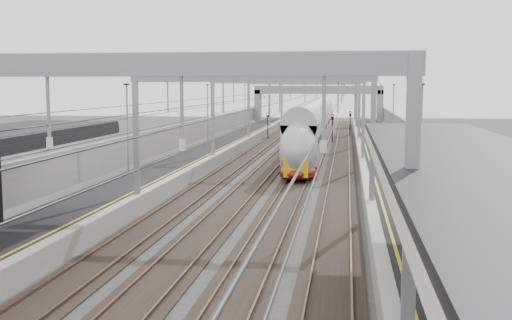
% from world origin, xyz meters
% --- Properties ---
extents(platform_left, '(4.00, 120.00, 1.00)m').
position_xyz_m(platform_left, '(-8.00, 45.00, 0.50)').
color(platform_left, black).
rests_on(platform_left, ground).
extents(platform_right, '(4.00, 120.00, 1.00)m').
position_xyz_m(platform_right, '(8.00, 45.00, 0.50)').
color(platform_right, black).
rests_on(platform_right, ground).
extents(tracks, '(11.40, 140.00, 0.20)m').
position_xyz_m(tracks, '(0.00, 45.00, 0.05)').
color(tracks, black).
rests_on(tracks, ground).
extents(overhead_line, '(13.00, 140.00, 6.60)m').
position_xyz_m(overhead_line, '(0.00, 51.62, 6.14)').
color(overhead_line, gray).
rests_on(overhead_line, platform_left).
extents(canopy_right, '(4.40, 30.00, 4.24)m').
position_xyz_m(canopy_right, '(8.03, 2.99, 5.09)').
color(canopy_right, black).
rests_on(canopy_right, platform_right).
extents(overbridge, '(22.00, 2.20, 6.90)m').
position_xyz_m(overbridge, '(0.00, 100.00, 5.31)').
color(overbridge, slate).
rests_on(overbridge, ground).
extents(wall_left, '(0.30, 120.00, 3.20)m').
position_xyz_m(wall_left, '(-11.20, 45.00, 1.60)').
color(wall_left, slate).
rests_on(wall_left, ground).
extents(wall_right, '(0.30, 120.00, 3.20)m').
position_xyz_m(wall_right, '(11.20, 45.00, 1.60)').
color(wall_right, slate).
rests_on(wall_right, ground).
extents(train, '(2.72, 49.53, 4.30)m').
position_xyz_m(train, '(1.50, 55.87, 2.11)').
color(train, maroon).
rests_on(train, ground).
extents(signal_green, '(0.32, 0.32, 3.48)m').
position_xyz_m(signal_green, '(-5.20, 71.14, 2.42)').
color(signal_green, black).
rests_on(signal_green, ground).
extents(signal_red_near, '(0.32, 0.32, 3.48)m').
position_xyz_m(signal_red_near, '(3.20, 68.13, 2.42)').
color(signal_red_near, black).
rests_on(signal_red_near, ground).
extents(signal_red_far, '(0.32, 0.32, 3.48)m').
position_xyz_m(signal_red_far, '(5.40, 77.04, 2.42)').
color(signal_red_far, black).
rests_on(signal_red_far, ground).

